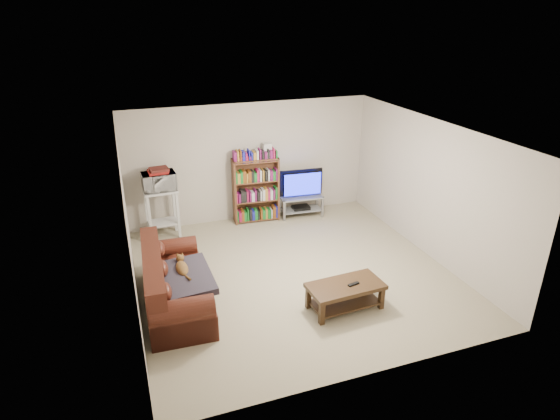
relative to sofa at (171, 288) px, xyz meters
name	(u,v)px	position (x,y,z in m)	size (l,w,h in m)	color
floor	(294,273)	(2.02, 0.27, -0.31)	(5.00, 5.00, 0.00)	tan
ceiling	(295,132)	(2.02, 0.27, 2.09)	(5.00, 5.00, 0.00)	white
wall_back	(250,162)	(2.02, 2.77, 0.89)	(5.00, 5.00, 0.00)	beige
wall_front	(376,290)	(2.02, -2.23, 0.89)	(5.00, 5.00, 0.00)	beige
wall_left	(128,230)	(-0.48, 0.27, 0.89)	(5.00, 5.00, 0.00)	beige
wall_right	(429,188)	(4.52, 0.27, 0.89)	(5.00, 5.00, 0.00)	beige
sofa	(171,288)	(0.00, 0.00, 0.00)	(0.96, 2.05, 0.86)	#481C12
blanket	(184,278)	(0.17, -0.15, 0.21)	(0.78, 1.01, 0.10)	#322C38
cat	(182,268)	(0.18, 0.04, 0.27)	(0.22, 0.55, 0.17)	brown
coffee_table	(345,292)	(2.37, -0.90, -0.03)	(1.13, 0.61, 0.40)	#372313
remote	(353,284)	(2.47, -0.94, 0.10)	(0.18, 0.05, 0.02)	black
tv_stand	(301,202)	(3.01, 2.43, 0.00)	(0.92, 0.47, 0.45)	#999EA3
television	(301,184)	(3.01, 2.43, 0.42)	(0.96, 0.13, 0.55)	black
dvd_player	(301,207)	(3.01, 2.43, -0.12)	(0.36, 0.25, 0.06)	black
bookshelf	(256,189)	(2.05, 2.52, 0.38)	(0.94, 0.35, 1.34)	brown
shelf_clutter	(260,153)	(2.15, 2.53, 1.14)	(0.69, 0.22, 0.28)	silver
microwave_stand	(162,207)	(0.16, 2.39, 0.31)	(0.63, 0.47, 0.97)	silver
microwave	(159,181)	(0.16, 2.39, 0.82)	(0.59, 0.40, 0.33)	silver
game_boxes	(158,172)	(0.16, 2.39, 1.01)	(0.35, 0.31, 0.05)	maroon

